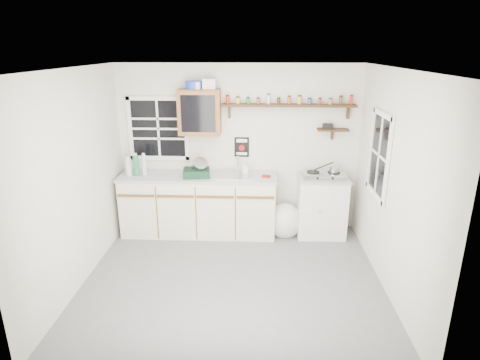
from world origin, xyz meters
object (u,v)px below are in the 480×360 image
at_px(main_cabinet, 199,204).
at_px(upper_cabinet, 200,112).
at_px(spice_shelf, 288,105).
at_px(hotplate, 323,175).
at_px(dish_rack, 198,170).
at_px(right_cabinet, 321,206).

distance_m(main_cabinet, upper_cabinet, 1.37).
distance_m(spice_shelf, hotplate, 1.13).
bearing_deg(upper_cabinet, main_cabinet, -103.68).
distance_m(upper_cabinet, dish_rack, 0.84).
height_order(right_cabinet, upper_cabinet, upper_cabinet).
xyz_separation_m(right_cabinet, upper_cabinet, (-1.80, 0.12, 1.37)).
height_order(main_cabinet, dish_rack, dish_rack).
bearing_deg(right_cabinet, main_cabinet, -179.21).
bearing_deg(main_cabinet, dish_rack, -83.22).
xyz_separation_m(main_cabinet, dish_rack, (0.01, -0.07, 0.55)).
bearing_deg(main_cabinet, spice_shelf, 9.27).
bearing_deg(dish_rack, spice_shelf, 4.91).
xyz_separation_m(right_cabinet, dish_rack, (-1.83, -0.09, 0.56)).
bearing_deg(dish_rack, right_cabinet, -4.38).
xyz_separation_m(right_cabinet, spice_shelf, (-0.53, 0.19, 1.47)).
xyz_separation_m(upper_cabinet, spice_shelf, (1.27, 0.07, 0.10)).
relative_size(main_cabinet, spice_shelf, 1.21).
relative_size(main_cabinet, dish_rack, 5.59).
xyz_separation_m(main_cabinet, spice_shelf, (1.30, 0.21, 1.47)).
distance_m(main_cabinet, spice_shelf, 1.98).
distance_m(right_cabinet, dish_rack, 1.91).
height_order(main_cabinet, spice_shelf, spice_shelf).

